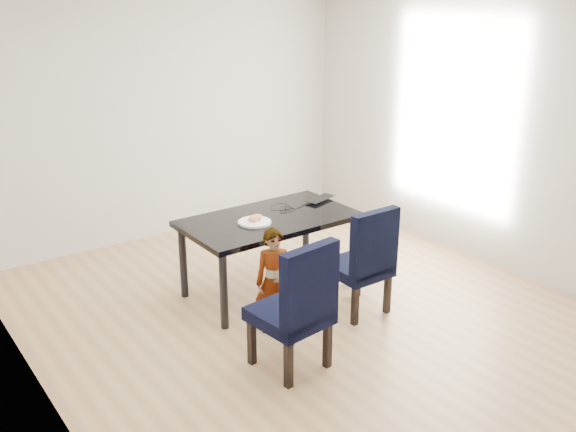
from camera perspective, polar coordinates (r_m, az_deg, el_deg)
floor at (r=5.88m, az=1.16°, el=-8.40°), size 4.50×5.00×0.01m
wall_back at (r=7.47m, az=-10.55°, el=8.48°), size 4.50×0.01×2.70m
wall_left at (r=4.45m, az=-22.56°, el=-0.41°), size 0.01×5.00×2.70m
wall_right at (r=6.94m, az=16.40°, el=7.15°), size 0.01×5.00×2.70m
dining_table at (r=6.08m, az=-1.66°, el=-3.44°), size 1.60×0.90×0.75m
chair_left at (r=4.84m, az=0.13°, el=-7.82°), size 0.56×0.58×1.06m
chair_right at (r=5.70m, az=6.21°, el=-3.79°), size 0.49×0.51×1.00m
child at (r=5.36m, az=-1.19°, el=-5.81°), size 0.39×0.33×0.92m
plate at (r=5.80m, az=-2.99°, el=-0.55°), size 0.31×0.31×0.02m
sandwich at (r=5.80m, az=-2.93°, el=-0.15°), size 0.17×0.13×0.06m
laptop at (r=6.44m, az=2.53°, el=1.58°), size 0.39×0.30×0.03m
cable_tangle at (r=6.12m, az=-0.03°, el=0.52°), size 0.20×0.20×0.01m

